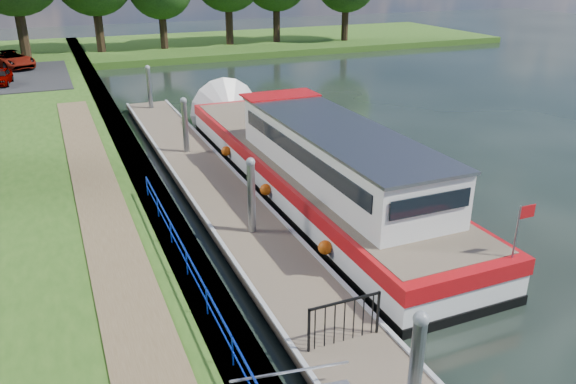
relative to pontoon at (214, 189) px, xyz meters
name	(u,v)px	position (x,y,z in m)	size (l,w,h in m)	color
bank_edge	(141,177)	(-2.55, 2.00, 0.20)	(1.10, 90.00, 0.78)	#473D2D
far_bank	(220,44)	(12.00, 39.00, 0.12)	(60.00, 18.00, 0.60)	#2B5016
footpath	(115,252)	(-4.40, -5.00, 0.62)	(1.60, 40.00, 0.05)	brown
blue_fence	(218,318)	(-2.75, -10.00, 1.13)	(0.04, 18.04, 0.72)	#0C2DBF
pontoon	(214,189)	(0.00, 0.00, 0.00)	(2.50, 30.00, 0.56)	brown
mooring_piles	(213,164)	(0.00, 0.00, 1.10)	(0.30, 27.30, 3.55)	gray
gate_panel	(345,315)	(0.00, -10.80, 0.97)	(1.85, 0.05, 1.15)	black
barge	(301,160)	(3.60, -0.47, 0.90)	(4.36, 21.15, 4.78)	black
car_a	(0,77)	(-8.40, 22.24, 1.18)	(1.25, 3.11, 1.06)	#999999
car_d	(11,59)	(-7.87, 28.73, 1.32)	(2.22, 4.81, 1.34)	#999999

